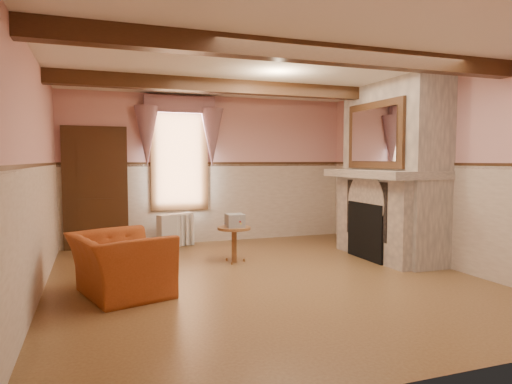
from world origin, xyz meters
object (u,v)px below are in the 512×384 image
object	(u,v)px
armchair	(120,265)
mantel_clock	(356,163)
oil_lamp	(373,161)
bowl	(389,167)
side_table	(234,245)
radiator	(176,230)

from	to	relation	value
armchair	mantel_clock	distance (m)	4.53
mantel_clock	oil_lamp	xyz separation A→B (m)	(0.00, -0.51, 0.04)
oil_lamp	bowl	bearing A→B (deg)	-90.00
armchair	mantel_clock	xyz separation A→B (m)	(4.10, 1.53, 1.16)
side_table	mantel_clock	size ratio (longest dim) A/B	2.29
bowl	side_table	bearing A→B (deg)	165.14
radiator	oil_lamp	bearing A→B (deg)	-55.21
side_table	oil_lamp	distance (m)	2.68
side_table	mantel_clock	bearing A→B (deg)	7.72
oil_lamp	mantel_clock	bearing A→B (deg)	90.00
side_table	bowl	size ratio (longest dim) A/B	1.46
mantel_clock	radiator	bearing A→B (deg)	156.50
mantel_clock	oil_lamp	world-z (taller)	oil_lamp
bowl	oil_lamp	xyz separation A→B (m)	(0.00, 0.43, 0.09)
mantel_clock	armchair	bearing A→B (deg)	-159.54
bowl	armchair	bearing A→B (deg)	-171.84
oil_lamp	armchair	bearing A→B (deg)	-166.06
side_table	mantel_clock	distance (m)	2.68
side_table	radiator	world-z (taller)	radiator
oil_lamp	side_table	bearing A→B (deg)	175.29
side_table	oil_lamp	world-z (taller)	oil_lamp
armchair	side_table	distance (m)	2.13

